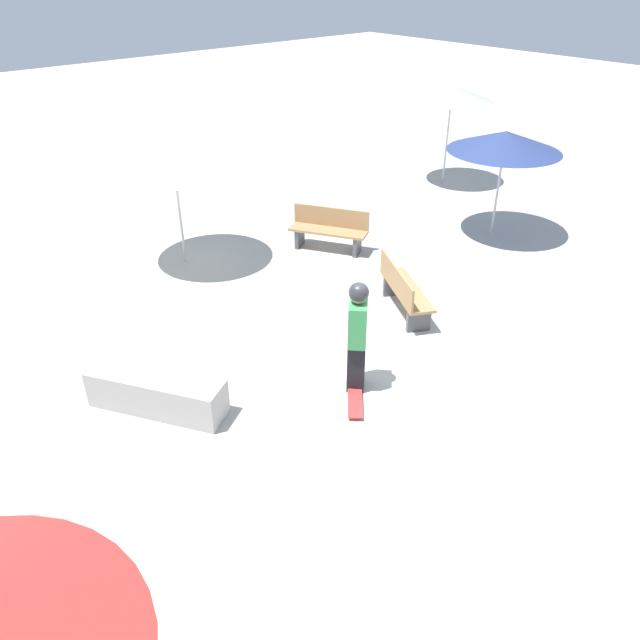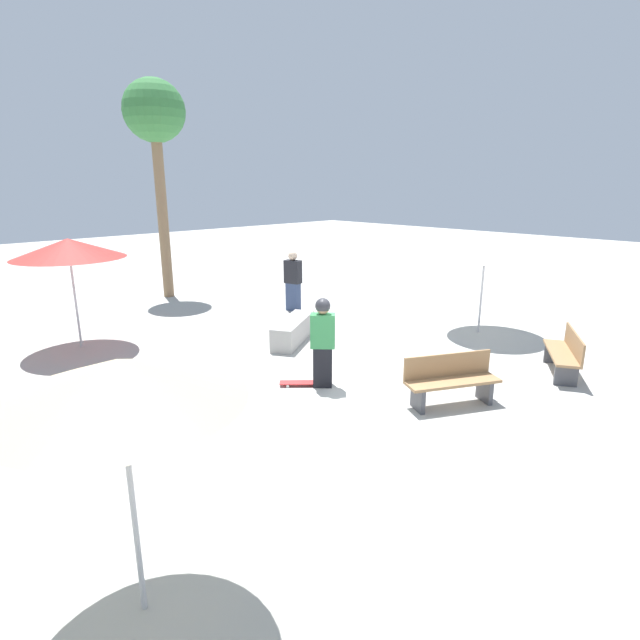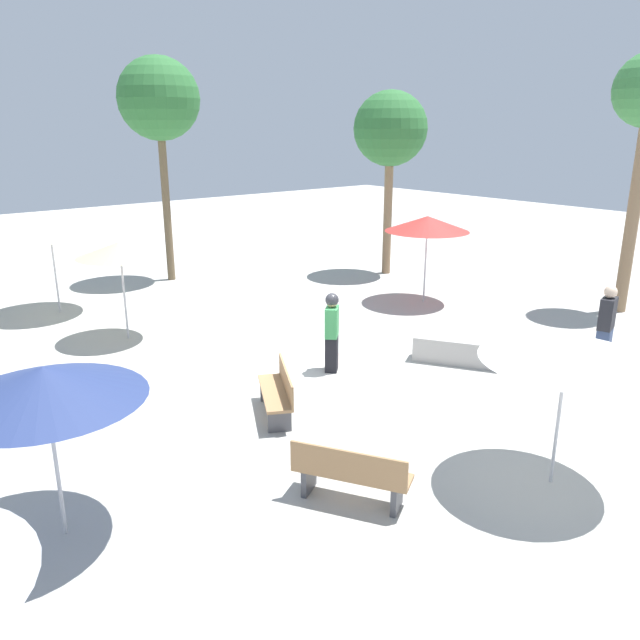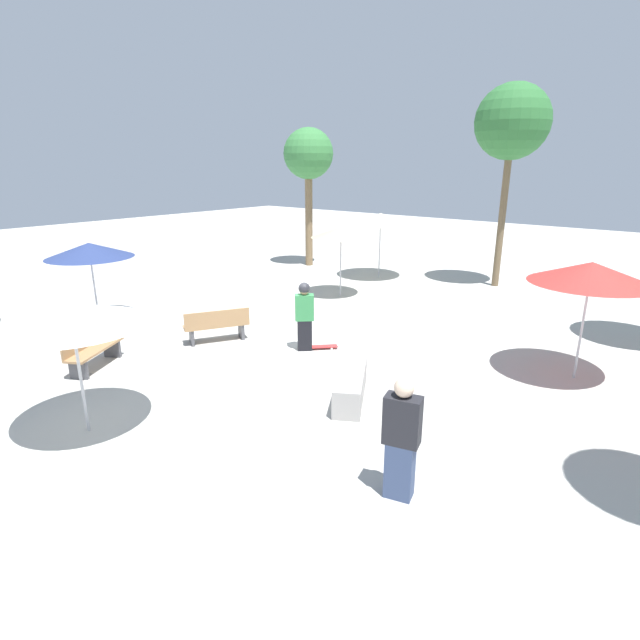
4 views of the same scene
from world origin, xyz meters
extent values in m
plane|color=#B2AFA8|center=(0.00, 0.00, 0.00)|extent=(60.00, 60.00, 0.00)
cube|color=black|center=(-0.86, -0.33, 0.37)|extent=(0.42, 0.41, 0.75)
cube|color=#388C4C|center=(-0.86, -0.33, 1.06)|extent=(0.49, 0.48, 0.62)
sphere|color=tan|center=(-0.86, -0.33, 1.49)|extent=(0.24, 0.24, 0.24)
sphere|color=#2D2D33|center=(-0.86, -0.33, 1.52)|extent=(0.27, 0.27, 0.27)
cube|color=red|center=(-1.14, -0.60, 0.06)|extent=(0.69, 0.72, 0.02)
cylinder|color=silver|center=(-1.25, -0.84, 0.03)|extent=(0.06, 0.06, 0.05)
cylinder|color=silver|center=(-1.37, -0.72, 0.03)|extent=(0.06, 0.06, 0.05)
cylinder|color=silver|center=(-0.91, -0.48, 0.03)|extent=(0.06, 0.06, 0.05)
cylinder|color=silver|center=(-1.04, -0.36, 0.03)|extent=(0.06, 0.06, 0.05)
cube|color=#A8A39E|center=(-3.23, 1.06, 0.27)|extent=(1.40, 1.88, 0.53)
cube|color=#47474C|center=(2.26, 2.86, 0.20)|extent=(0.38, 0.27, 0.40)
cube|color=#47474C|center=(1.64, 3.94, 0.20)|extent=(0.38, 0.27, 0.40)
cube|color=#9E754C|center=(1.95, 3.40, 0.42)|extent=(1.18, 1.61, 0.05)
cube|color=#9E754C|center=(2.13, 3.50, 0.65)|extent=(0.83, 1.41, 0.40)
cube|color=#47474C|center=(1.54, 1.17, 0.20)|extent=(0.39, 0.26, 0.40)
cube|color=#47474C|center=(0.94, 0.07, 0.20)|extent=(0.39, 0.26, 0.40)
cube|color=#9E754C|center=(1.24, 0.62, 0.42)|extent=(1.15, 1.61, 0.05)
cube|color=#9E754C|center=(1.07, 0.72, 0.65)|extent=(0.80, 1.42, 0.40)
cylinder|color=#B7B7BC|center=(5.19, 1.66, 1.04)|extent=(0.05, 0.05, 2.08)
cone|color=navy|center=(5.19, 1.66, 2.02)|extent=(2.32, 2.32, 0.41)
cylinder|color=#B7B7BC|center=(-0.56, 4.86, 1.05)|extent=(0.05, 0.05, 2.09)
cone|color=white|center=(-0.56, 4.86, 2.04)|extent=(2.31, 2.31, 0.36)
cylinder|color=#B7B7BC|center=(1.56, -4.95, 1.10)|extent=(0.05, 0.05, 2.20)
cone|color=#C6B289|center=(1.56, -4.95, 2.15)|extent=(1.98, 1.98, 0.35)
cylinder|color=#B7B7BC|center=(2.11, -8.19, 1.17)|extent=(0.05, 0.05, 2.34)
cone|color=beige|center=(2.11, -8.19, 2.28)|extent=(2.55, 2.55, 0.41)
cylinder|color=#B7B7BC|center=(-6.32, -2.65, 1.15)|extent=(0.05, 0.05, 2.31)
cone|color=red|center=(-6.32, -2.65, 2.24)|extent=(2.35, 2.35, 0.42)
cylinder|color=brown|center=(5.85, -8.35, 2.18)|extent=(0.32, 0.32, 4.36)
sphere|color=#387A3D|center=(5.85, -8.35, 4.67)|extent=(2.07, 2.07, 2.07)
cylinder|color=brown|center=(-1.95, -9.71, 2.62)|extent=(0.24, 0.24, 5.24)
sphere|color=#2D6B33|center=(-1.95, -9.71, 5.61)|extent=(2.48, 2.48, 2.48)
cube|color=#38476B|center=(-5.48, 3.05, 0.40)|extent=(0.42, 0.35, 0.80)
cube|color=#232328|center=(-5.48, 3.05, 1.14)|extent=(0.52, 0.38, 0.66)
sphere|color=beige|center=(-5.48, 3.05, 1.60)|extent=(0.26, 0.26, 0.26)
camera|label=1|loc=(-5.98, -5.37, 5.40)|focal=35.00mm
camera|label=2|loc=(5.17, -6.34, 3.61)|focal=28.00mm
camera|label=3|loc=(6.94, 8.80, 4.87)|focal=35.00mm
camera|label=4|loc=(-8.28, 8.15, 4.29)|focal=28.00mm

